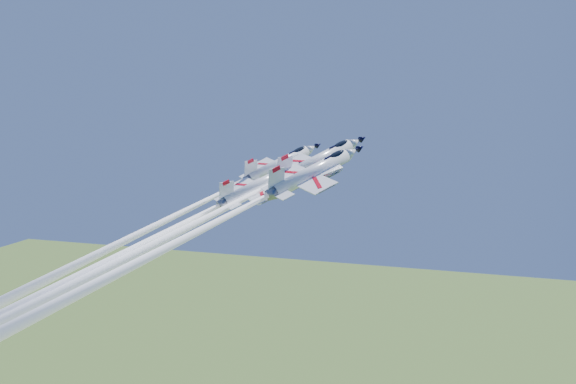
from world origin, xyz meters
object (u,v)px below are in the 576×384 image
(jet_lead, at_px, (170,236))
(jet_left, at_px, (164,221))
(jet_right, at_px, (183,240))
(jet_slot, at_px, (142,244))

(jet_lead, distance_m, jet_left, 6.58)
(jet_right, height_order, jet_slot, jet_right)
(jet_lead, xyz_separation_m, jet_slot, (-3.49, -1.84, -0.99))
(jet_left, xyz_separation_m, jet_slot, (0.32, -7.12, -1.96))
(jet_lead, height_order, jet_slot, jet_lead)
(jet_right, bearing_deg, jet_slot, -155.51)
(jet_lead, bearing_deg, jet_right, -5.78)
(jet_left, distance_m, jet_right, 11.64)
(jet_lead, xyz_separation_m, jet_right, (3.74, -3.58, 0.54))
(jet_slot, bearing_deg, jet_left, 130.56)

